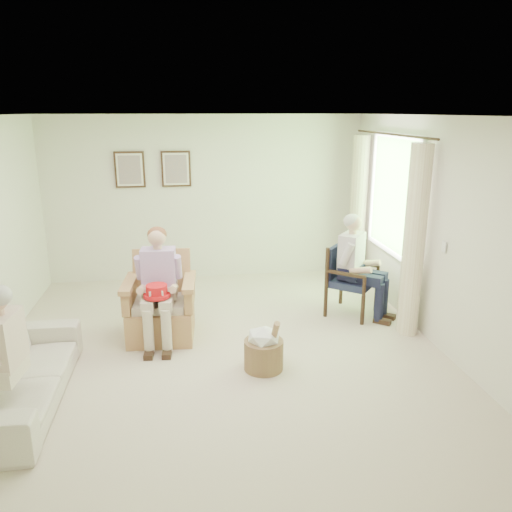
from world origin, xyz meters
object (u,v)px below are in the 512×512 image
Objects in this scene: person_wicker at (159,278)px; person_dark at (355,260)px; red_hat at (157,292)px; sofa at (17,374)px; hatbox at (264,348)px; wood_armchair at (350,276)px; wicker_armchair at (161,311)px.

person_dark is at bearing 12.74° from person_wicker.
red_hat is (-2.52, -0.60, -0.09)m from person_dark.
person_wicker and person_dark have the same top height.
hatbox is at bearing -82.98° from sofa.
person_wicker is (-2.51, -0.55, 0.28)m from wood_armchair.
person_wicker is at bearing 141.58° from wood_armchair.
red_hat is (-0.02, -0.34, 0.37)m from wicker_armchair.
sofa is 2.39m from hatbox.
wicker_armchair is 0.76× the size of person_wicker.
sofa is at bearing 153.45° from wood_armchair.
person_wicker is at bearing -86.19° from wicker_armchair.
sofa is 1.49× the size of person_wicker.
person_dark reaches higher than red_hat.
wood_armchair is 3.07× the size of red_hat.
person_dark reaches higher than wicker_armchair.
person_dark is (2.51, 0.26, 0.46)m from wicker_armchair.
red_hat is at bearing -90.98° from person_wicker.
wood_armchair is (2.51, 0.41, 0.18)m from wicker_armchair.
person_wicker is 2.18× the size of hatbox.
person_wicker reaches higher than sofa.
person_dark is at bearing 41.60° from hatbox.
hatbox is (1.10, -0.99, -0.08)m from wicker_armchair.
person_dark is 4.46× the size of red_hat.
wood_armchair is 1.50× the size of hatbox.
wood_armchair is at bearing 16.62° from red_hat.
wood_armchair reaches higher than hatbox.
person_wicker is at bearing 138.19° from person_dark.
person_wicker is 0.22m from red_hat.
wood_armchair is at bearing -65.82° from sofa.
sofa is (-3.78, -1.70, -0.21)m from wood_armchair.
wicker_armchair is at bearing 135.16° from person_dark.
sofa is 1.78m from person_wicker.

